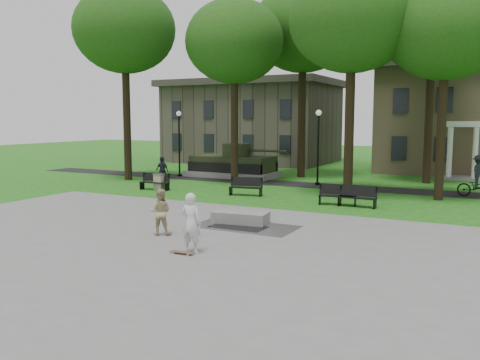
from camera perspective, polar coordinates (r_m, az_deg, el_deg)
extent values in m
plane|color=#175413|center=(21.68, -3.15, -4.24)|extent=(120.00, 120.00, 0.00)
cube|color=gray|center=(17.66, -11.48, -6.92)|extent=(22.00, 16.00, 0.02)
cube|color=black|center=(32.46, 7.67, -0.55)|extent=(44.00, 2.60, 0.01)
cube|color=#4C443D|center=(49.85, 1.43, 6.24)|extent=(15.00, 10.00, 7.20)
cylinder|color=black|center=(35.60, -12.59, 7.22)|extent=(0.52, 0.52, 8.96)
ellipsoid|color=#224911|center=(36.08, -12.84, 16.14)|extent=(6.80, 6.80, 5.78)
cylinder|color=black|center=(32.64, -0.62, 6.58)|extent=(0.48, 0.48, 8.00)
ellipsoid|color=#224911|center=(32.99, -0.63, 15.30)|extent=(6.20, 6.20, 5.27)
cylinder|color=black|center=(27.80, 12.19, 6.70)|extent=(0.50, 0.50, 8.32)
ellipsoid|color=#224911|center=(28.27, 12.47, 17.29)|extent=(6.60, 6.60, 5.61)
cylinder|color=black|center=(27.96, 21.70, 5.71)|extent=(0.46, 0.46, 7.68)
ellipsoid|color=#224911|center=(28.31, 22.15, 15.46)|extent=(6.00, 6.00, 5.10)
cylinder|color=black|center=(36.64, 6.96, 7.57)|extent=(0.54, 0.54, 9.28)
ellipsoid|color=#224911|center=(37.16, 7.09, 16.55)|extent=(7.20, 7.20, 6.12)
cylinder|color=black|center=(35.08, 20.45, 6.70)|extent=(0.50, 0.50, 8.64)
ellipsoid|color=#224911|center=(35.51, 20.83, 15.44)|extent=(6.40, 6.40, 5.44)
cylinder|color=black|center=(37.08, -6.84, 3.79)|extent=(0.12, 0.12, 4.40)
sphere|color=silver|center=(37.03, -6.89, 7.42)|extent=(0.36, 0.36, 0.36)
cylinder|color=black|center=(37.26, -6.79, 0.53)|extent=(0.32, 0.32, 0.16)
cylinder|color=black|center=(32.37, 8.75, 3.31)|extent=(0.12, 0.12, 4.40)
sphere|color=silver|center=(32.31, 8.83, 7.47)|extent=(0.36, 0.36, 0.36)
cylinder|color=black|center=(32.57, 8.68, -0.41)|extent=(0.32, 0.32, 0.16)
cube|color=gray|center=(36.88, -0.80, 0.71)|extent=(6.50, 3.40, 0.40)
cube|color=#2A321A|center=(36.81, -0.81, 1.87)|extent=(5.80, 2.80, 1.10)
cube|color=black|center=(35.65, -1.83, 1.38)|extent=(5.80, 0.35, 0.70)
cube|color=black|center=(38.02, 0.16, 1.73)|extent=(5.80, 0.35, 0.70)
cylinder|color=#2A321A|center=(36.59, -0.39, 3.41)|extent=(2.10, 2.10, 0.90)
cylinder|color=#2A321A|center=(35.58, 2.89, 3.30)|extent=(3.20, 0.18, 0.18)
cube|color=black|center=(19.72, -0.20, -5.29)|extent=(2.20, 1.20, 0.00)
cube|color=gray|center=(20.43, 0.06, -4.22)|extent=(2.31, 1.27, 0.45)
cube|color=brown|center=(15.97, -6.56, -8.14)|extent=(0.79, 0.23, 0.07)
imported|color=silver|center=(15.88, -5.51, -4.82)|extent=(0.70, 0.46, 1.90)
imported|color=tan|center=(18.48, -8.95, -3.56)|extent=(0.99, 0.89, 1.67)
imported|color=black|center=(33.01, -8.75, 1.08)|extent=(1.09, 0.61, 1.76)
imported|color=black|center=(29.95, 25.15, -0.72)|extent=(2.20, 1.10, 1.11)
imported|color=black|center=(29.86, 25.23, 0.84)|extent=(0.88, 1.29, 1.84)
cube|color=black|center=(30.29, -9.59, -0.27)|extent=(1.84, 0.64, 0.05)
cube|color=black|center=(30.43, -9.35, 0.33)|extent=(1.81, 0.34, 0.50)
cube|color=black|center=(30.83, -10.84, -0.60)|extent=(0.11, 0.45, 0.45)
cube|color=black|center=(29.82, -8.27, -0.80)|extent=(0.11, 0.45, 0.45)
cube|color=black|center=(27.64, 0.64, -0.86)|extent=(1.85, 0.77, 0.05)
cube|color=black|center=(27.80, 0.85, -0.19)|extent=(1.80, 0.48, 0.50)
cube|color=black|center=(28.07, -0.91, -1.21)|extent=(0.14, 0.45, 0.45)
cube|color=black|center=(27.31, 2.23, -1.44)|extent=(0.14, 0.45, 0.45)
cube|color=black|center=(25.09, 10.89, -1.78)|extent=(1.85, 0.76, 0.05)
cube|color=black|center=(25.25, 11.05, -1.04)|extent=(1.80, 0.47, 0.50)
cube|color=black|center=(25.37, 9.04, -2.16)|extent=(0.14, 0.45, 0.45)
cube|color=black|center=(24.90, 12.76, -2.42)|extent=(0.14, 0.45, 0.45)
cube|color=black|center=(24.73, 13.01, -1.96)|extent=(1.81, 0.48, 0.05)
cube|color=black|center=(24.90, 13.16, -1.21)|extent=(1.80, 0.18, 0.50)
cube|color=black|center=(24.98, 11.11, -2.35)|extent=(0.07, 0.45, 0.45)
cube|color=black|center=(24.57, 14.92, -2.61)|extent=(0.07, 0.45, 0.45)
cube|color=#AFA690|center=(30.39, -8.91, -0.24)|extent=(0.68, 0.68, 0.90)
cube|color=#4C4C4C|center=(30.34, -8.93, 0.66)|extent=(0.75, 0.75, 0.06)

